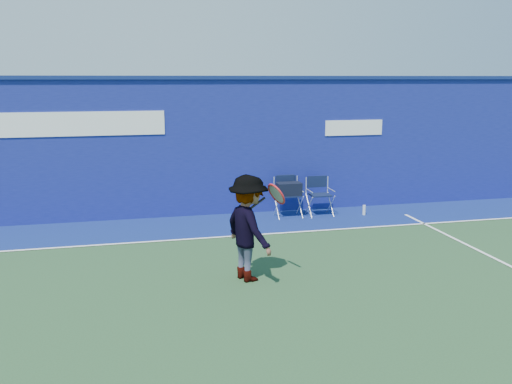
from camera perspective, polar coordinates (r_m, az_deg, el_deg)
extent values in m
plane|color=#244425|center=(7.56, -0.82, -11.70)|extent=(80.00, 80.00, 0.00)
cube|color=navy|center=(12.16, -6.05, 4.61)|extent=(24.00, 0.40, 3.00)
cube|color=navy|center=(12.06, -6.21, 11.89)|extent=(24.00, 0.50, 0.08)
cube|color=white|center=(11.90, -20.57, 6.68)|extent=(4.50, 0.02, 0.50)
cube|color=white|center=(12.86, 10.27, 6.68)|extent=(1.40, 0.02, 0.35)
cube|color=navy|center=(11.38, -5.20, -3.56)|extent=(24.00, 1.80, 0.01)
cube|color=white|center=(10.52, -4.52, -4.79)|extent=(24.00, 0.06, 0.01)
cube|color=#0D1632|center=(11.99, 3.43, -0.36)|extent=(0.47, 0.40, 0.03)
cube|color=silver|center=(12.17, 3.13, 0.76)|extent=(0.54, 0.02, 0.39)
cube|color=#0D1632|center=(12.15, 3.14, 1.12)|extent=(0.47, 0.03, 0.27)
cube|color=black|center=(11.93, 3.48, 0.30)|extent=(0.54, 0.31, 0.29)
cube|color=#0D1632|center=(12.14, 3.14, 1.31)|extent=(0.39, 0.06, 0.21)
cube|color=#0D1632|center=(12.18, 6.76, -0.31)|extent=(0.45, 0.38, 0.03)
cube|color=silver|center=(12.35, 6.43, 0.75)|extent=(0.52, 0.02, 0.37)
cube|color=#0D1632|center=(12.34, 6.44, 1.10)|extent=(0.45, 0.02, 0.26)
cylinder|color=silver|center=(12.44, 11.31, -1.88)|extent=(0.07, 0.07, 0.23)
imported|color=#EA4738|center=(8.18, -0.80, -3.81)|extent=(0.92, 1.19, 1.62)
torus|color=red|center=(8.03, 2.16, -0.21)|extent=(0.31, 0.41, 0.34)
cylinder|color=gray|center=(8.03, 2.16, -0.21)|extent=(0.24, 0.34, 0.28)
cylinder|color=black|center=(8.09, 0.03, -1.28)|extent=(0.31, 0.13, 0.19)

